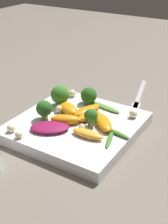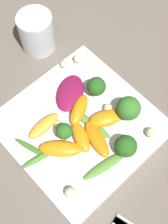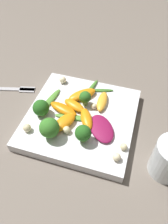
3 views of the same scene
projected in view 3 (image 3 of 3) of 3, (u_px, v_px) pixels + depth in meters
The scene contains 24 objects.
ground_plane at pixel (81, 122), 0.53m from camera, with size 2.40×2.40×0.00m, color #6B6056.
plate at pixel (81, 118), 0.52m from camera, with size 0.25×0.25×0.02m.
fork at pixel (8, 89), 0.60m from camera, with size 0.06×0.19×0.01m.
radicchio_leaf_0 at pixel (102, 128), 0.48m from camera, with size 0.09×0.08×0.01m.
orange_segment_0 at pixel (63, 110), 0.51m from camera, with size 0.05×0.08×0.01m.
orange_segment_1 at pixel (64, 122), 0.48m from camera, with size 0.07×0.06×0.02m.
orange_segment_2 at pixel (87, 119), 0.49m from camera, with size 0.07×0.05×0.02m.
orange_segment_3 at pixel (82, 95), 0.54m from camera, with size 0.07×0.07×0.02m.
orange_segment_4 at pixel (102, 101), 0.53m from camera, with size 0.07×0.03×0.01m.
orange_segment_5 at pixel (74, 105), 0.52m from camera, with size 0.05×0.06×0.02m.
broccoli_floret_0 at pixel (83, 133), 0.45m from camera, with size 0.03×0.03×0.04m.
broccoli_floret_1 at pixel (41, 108), 0.50m from camera, with size 0.04×0.04×0.04m.
broccoli_floret_2 at pixel (49, 128), 0.45m from camera, with size 0.04×0.04×0.05m.
broccoli_floret_3 at pixel (86, 98), 0.51m from camera, with size 0.03×0.03×0.04m.
arugula_sprig_0 at pixel (100, 90), 0.56m from camera, with size 0.03×0.07×0.01m.
arugula_sprig_1 at pixel (50, 101), 0.54m from camera, with size 0.09×0.03×0.01m.
arugula_sprig_2 at pixel (74, 117), 0.50m from camera, with size 0.03×0.09×0.01m.
arugula_sprig_3 at pixel (91, 87), 0.57m from camera, with size 0.07×0.02×0.01m.
macadamia_nut_0 at pixel (124, 147), 0.45m from camera, with size 0.01×0.01×0.01m.
macadamia_nut_1 at pixel (63, 80), 0.58m from camera, with size 0.02×0.02×0.02m.
macadamia_nut_2 at pixel (94, 106), 0.52m from camera, with size 0.01×0.01×0.01m.
macadamia_nut_3 at pixel (27, 128), 0.47m from camera, with size 0.02×0.02×0.02m.
macadamia_nut_4 at pixel (117, 157), 0.43m from camera, with size 0.02×0.02×0.02m.
macadamia_nut_5 at pixel (67, 130), 0.47m from camera, with size 0.02×0.02×0.02m.
Camera 3 is at (-0.31, -0.10, 0.42)m, focal length 35.00 mm.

